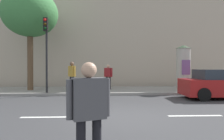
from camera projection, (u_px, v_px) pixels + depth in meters
ground_plane at (123, 117)px, 6.86m from camera, size 80.00×80.00×0.00m
sidewalk_curb at (113, 90)px, 13.85m from camera, size 36.00×4.00×0.15m
lane_markings at (123, 116)px, 6.86m from camera, size 25.80×0.16×0.01m
building_backdrop at (111, 40)px, 18.79m from camera, size 36.00×5.00×8.01m
traffic_light at (46, 42)px, 11.89m from camera, size 0.24×0.45×4.24m
poster_column at (183, 67)px, 13.23m from camera, size 0.95×0.95×2.84m
street_tree at (30, 14)px, 13.35m from camera, size 3.50×3.50×6.37m
pedestrian_near_pole at (89, 109)px, 3.09m from camera, size 0.63×0.39×1.69m
pedestrian_in_light_jacket at (72, 74)px, 12.58m from camera, size 0.49×0.52×1.78m
pedestrian_in_red_top at (108, 75)px, 13.86m from camera, size 0.54×0.50×1.63m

